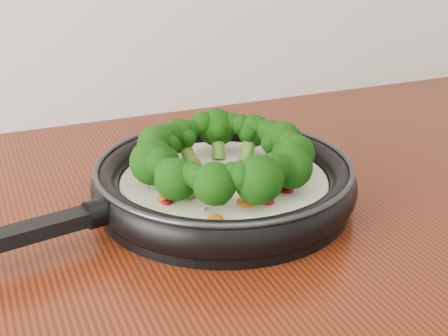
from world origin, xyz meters
name	(u,v)px	position (x,y,z in m)	size (l,w,h in m)	color
skillet	(222,177)	(-0.05, 1.11, 0.94)	(0.55, 0.40, 0.10)	black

